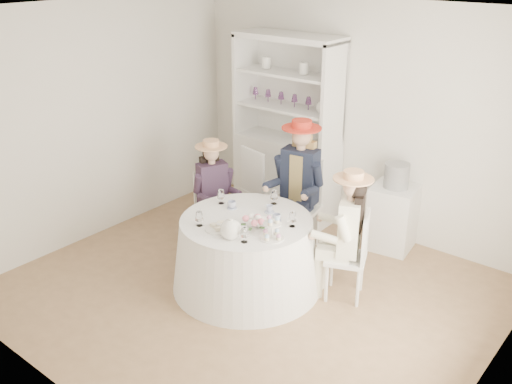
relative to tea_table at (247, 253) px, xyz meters
The scene contains 23 objects.
ground 0.39m from the tea_table, 34.17° to the right, with size 4.50×4.50×0.00m, color olive.
ceiling 2.33m from the tea_table, 34.17° to the right, with size 4.50×4.50×0.00m, color white.
wall_back 2.17m from the tea_table, 87.32° to the left, with size 4.50×4.50×0.00m, color silver.
wall_front 2.28m from the tea_table, 87.48° to the right, with size 4.50×4.50×0.00m, color silver.
wall_left 2.37m from the tea_table, behind, with size 4.50×4.50×0.00m, color silver.
wall_right 2.54m from the tea_table, ahead, with size 4.50×4.50×0.00m, color silver.
tea_table is the anchor object (origin of this frame).
hutch 1.90m from the tea_table, 113.73° to the left, with size 1.46×0.80×2.27m.
side_table 1.84m from the tea_table, 65.80° to the left, with size 0.48×0.48×0.74m, color silver.
hatbox 1.91m from the tea_table, 65.80° to the left, with size 0.27×0.27×0.27m, color black.
guest_left 1.03m from the tea_table, 152.43° to the left, with size 0.53×0.48×1.26m.
guest_mid 1.09m from the tea_table, 93.69° to the left, with size 0.56×0.59×1.51m.
guest_right 1.05m from the tea_table, 27.96° to the left, with size 0.56×0.50×1.33m.
spare_chair 1.30m from the tea_table, 122.56° to the left, with size 0.51×0.51×1.05m.
teacup_a 0.51m from the tea_table, 159.39° to the left, with size 0.09×0.09×0.07m, color white.
teacup_b 0.50m from the tea_table, 74.32° to the left, with size 0.07×0.07×0.07m, color white.
teacup_c 0.50m from the tea_table, 31.95° to the left, with size 0.08×0.08×0.06m, color white.
flower_bowl 0.47m from the tea_table, ahead, with size 0.21×0.21×0.05m, color white.
flower_arrangement 0.51m from the tea_table, 30.53° to the right, with size 0.17×0.17×0.06m.
table_teapot 0.62m from the tea_table, 69.75° to the right, with size 0.27×0.19×0.21m.
sandwich_plate 0.51m from the tea_table, 100.87° to the right, with size 0.27×0.27×0.06m.
cupcake_stand 0.65m from the tea_table, 19.73° to the right, with size 0.22×0.22×0.21m.
stemware_set 0.45m from the tea_table, 11.31° to the left, with size 0.96×0.93×0.15m.
Camera 1 is at (3.14, -3.75, 3.18)m, focal length 40.00 mm.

